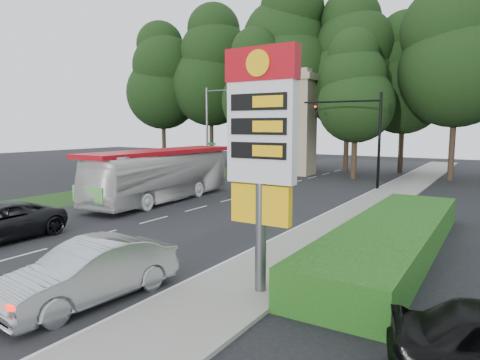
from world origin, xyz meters
The scene contains 20 objects.
ground centered at (0.00, 0.00, 0.00)m, with size 120.00×120.00×0.00m, color black.
road_surface centered at (0.00, 12.00, 0.01)m, with size 14.00×80.00×0.02m, color black.
sidewalk_right centered at (8.50, 12.00, 0.06)m, with size 3.00×80.00×0.12m, color gray.
grass_verge_left centered at (-9.50, 18.00, 0.01)m, with size 5.00×50.00×0.02m, color #193814.
hedge centered at (11.50, 8.00, 0.60)m, with size 3.00×14.00×1.20m, color #1A4C14.
gas_station_pylon centered at (9.20, 1.99, 4.45)m, with size 2.10×0.45×6.85m.
traffic_signal_mast centered at (5.68, 24.00, 4.67)m, with size 6.10×0.35×7.20m.
streetlight_signs centered at (-6.99, 22.01, 4.44)m, with size 2.75×0.98×8.00m.
monument centered at (-2.00, 30.00, 5.10)m, with size 3.00×3.00×10.05m.
tree_far_west centered at (-22.00, 33.00, 10.68)m, with size 8.96×8.96×17.60m.
tree_west_mid centered at (-16.00, 35.00, 11.69)m, with size 9.80×9.80×19.25m.
tree_west_near centered at (-10.00, 37.00, 10.02)m, with size 8.40×8.40×16.50m.
tree_center_left centered at (-5.00, 33.00, 12.02)m, with size 10.08×10.08×19.80m.
tree_center_right centered at (1.00, 35.00, 11.02)m, with size 9.24×9.24×18.15m.
tree_east_near centered at (6.00, 37.00, 9.68)m, with size 8.12×8.12×15.95m.
tree_east_mid centered at (11.00, 33.00, 11.35)m, with size 9.52×9.52×18.70m.
tree_monument_left centered at (-6.00, 29.00, 8.68)m, with size 7.28×7.28×14.30m.
tree_monument_right centered at (3.50, 29.50, 8.01)m, with size 6.72×6.72×13.20m.
transit_bus centered at (-3.50, 12.03, 1.63)m, with size 2.74×11.71×3.26m, color silver.
sedan_silver centered at (5.50, -0.89, 0.82)m, with size 1.75×5.00×1.65m, color #A6AAAE.
Camera 1 is at (14.85, -8.26, 4.77)m, focal length 32.00 mm.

